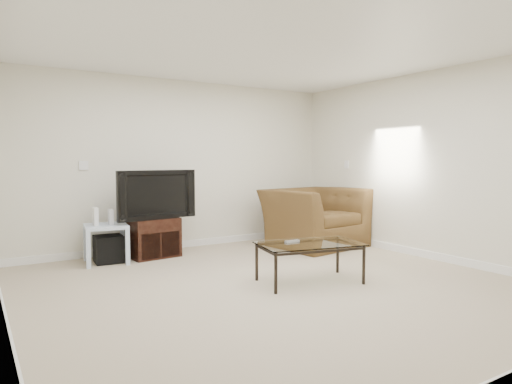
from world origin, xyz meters
TOP-DOWN VIEW (x-y plane):
  - floor at (0.00, 0.00)m, footprint 5.00×5.00m
  - ceiling at (0.00, 0.00)m, footprint 5.00×5.00m
  - wall_back at (0.00, 2.50)m, footprint 5.00×0.02m
  - wall_left at (-2.50, 0.00)m, footprint 0.02×5.00m
  - wall_right at (2.50, 0.00)m, footprint 0.02×5.00m
  - plate_back at (-1.40, 2.49)m, footprint 0.12×0.02m
  - plate_right_switch at (2.49, 1.60)m, footprint 0.02×0.09m
  - plate_right_outlet at (2.49, 1.30)m, footprint 0.02×0.08m
  - tv_stand at (-0.60, 2.08)m, footprint 0.69×0.51m
  - dvd_player at (-0.60, 2.05)m, footprint 0.41×0.31m
  - television at (-0.60, 2.05)m, footprint 1.08×0.37m
  - side_table at (-1.24, 2.05)m, footprint 0.58×0.58m
  - subwoofer at (-1.20, 2.07)m, footprint 0.37×0.37m
  - game_console at (-1.36, 2.05)m, footprint 0.06×0.17m
  - game_case at (-1.18, 2.02)m, footprint 0.06×0.15m
  - recliner at (1.77, 1.53)m, footprint 1.46×1.04m
  - coffee_table at (0.38, -0.07)m, footprint 1.19×0.83m
  - remote at (0.26, 0.08)m, footprint 0.17×0.05m

SIDE VIEW (x-z plane):
  - floor at x=0.00m, z-range 0.00..0.00m
  - subwoofer at x=-1.20m, z-range 0.00..0.35m
  - coffee_table at x=0.38m, z-range 0.00..0.43m
  - side_table at x=-1.24m, z-range 0.00..0.50m
  - tv_stand at x=-0.60m, z-range 0.00..0.53m
  - plate_right_outlet at x=2.49m, z-range 0.24..0.36m
  - remote at x=0.26m, z-range 0.43..0.45m
  - dvd_player at x=-0.60m, z-range 0.42..0.47m
  - recliner at x=1.77m, z-range 0.00..1.19m
  - game_case at x=-1.18m, z-range 0.50..0.69m
  - game_console at x=-1.36m, z-range 0.50..0.72m
  - television at x=-0.60m, z-range 0.53..1.19m
  - wall_back at x=0.00m, z-range 0.00..2.50m
  - wall_left at x=-2.50m, z-range 0.00..2.50m
  - wall_right at x=2.50m, z-range 0.00..2.50m
  - plate_back at x=-1.40m, z-range 1.19..1.31m
  - plate_right_switch at x=2.49m, z-range 1.19..1.31m
  - ceiling at x=0.00m, z-range 2.50..2.50m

